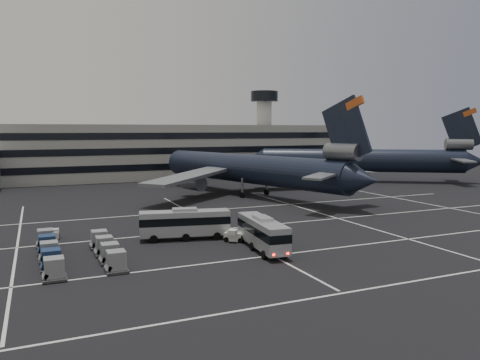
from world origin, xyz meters
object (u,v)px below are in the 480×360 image
object	(u,v)px
bus_far	(185,222)
uld_cluster	(75,251)
bus_near	(262,232)
trijet_main	(249,169)
tug_a	(54,234)

from	to	relation	value
bus_far	uld_cluster	distance (m)	13.20
bus_near	bus_far	size ratio (longest dim) A/B	0.97
trijet_main	bus_near	distance (m)	41.43
bus_near	tug_a	world-z (taller)	bus_near
trijet_main	bus_far	size ratio (longest dim) A/B	5.26
tug_a	uld_cluster	world-z (taller)	uld_cluster
trijet_main	tug_a	distance (m)	43.53
trijet_main	bus_near	xyz separation A→B (m)	(-16.04, -38.06, -3.28)
trijet_main	uld_cluster	size ratio (longest dim) A/B	3.78
trijet_main	tug_a	world-z (taller)	trijet_main
bus_far	trijet_main	bearing A→B (deg)	-24.67
trijet_main	uld_cluster	world-z (taller)	trijet_main
trijet_main	bus_near	bearing A→B (deg)	-130.10
bus_near	trijet_main	bearing A→B (deg)	73.03
tug_a	trijet_main	bearing A→B (deg)	35.35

